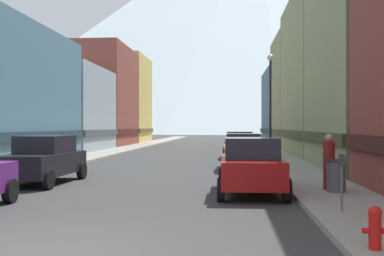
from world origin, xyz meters
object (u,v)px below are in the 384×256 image
car_right_2 (239,145)px  streetlamp_right (270,92)px  car_right_0 (251,166)px  car_right_1 (243,151)px  parking_meter_near (342,174)px  trash_bin_right (336,176)px  pedestrian_1 (329,164)px  car_left_1 (43,159)px  fire_hydrant_near (375,226)px

car_right_2 → streetlamp_right: streetlamp_right is taller
car_right_0 → streetlamp_right: bearing=81.8°
car_right_1 → parking_meter_near: bearing=-80.9°
car_right_0 → streetlamp_right: (1.55, 10.74, 3.09)m
car_right_1 → trash_bin_right: (2.55, -8.87, -0.26)m
trash_bin_right → pedestrian_1: (-0.10, 0.53, 0.32)m
car_left_1 → streetlamp_right: (9.15, 8.49, 3.09)m
parking_meter_near → trash_bin_right: 3.38m
parking_meter_near → car_left_1: bearing=148.2°
car_right_2 → streetlamp_right: 6.74m
parking_meter_near → trash_bin_right: size_ratio=1.36×
parking_meter_near → car_right_0: bearing=118.0°
car_left_1 → trash_bin_right: bearing=-14.4°
parking_meter_near → pedestrian_1: 3.87m
car_left_1 → parking_meter_near: 11.23m
car_left_1 → car_right_1: same height
car_left_1 → parking_meter_near: size_ratio=3.36×
car_left_1 → car_right_0: bearing=-16.5°
car_right_0 → streetlamp_right: 11.29m
car_right_1 → fire_hydrant_near: bearing=-84.0°
car_left_1 → streetlamp_right: streetlamp_right is taller
parking_meter_near → streetlamp_right: bearing=91.6°
car_right_2 → fire_hydrant_near: size_ratio=6.33×
fire_hydrant_near → car_left_1: bearing=134.4°
trash_bin_right → streetlamp_right: streetlamp_right is taller
car_right_2 → trash_bin_right: car_right_2 is taller
car_right_2 → pedestrian_1: (2.45, -16.36, 0.06)m
car_right_0 → parking_meter_near: (1.95, -3.67, 0.11)m
car_right_2 → parking_meter_near: (1.95, -20.20, 0.11)m
car_right_2 → fire_hydrant_near: car_right_2 is taller
car_right_1 → pedestrian_1: 8.69m
car_right_1 → fire_hydrant_near: (1.65, -15.70, -0.37)m
car_right_1 → fire_hydrant_near: size_ratio=6.27×
car_left_1 → trash_bin_right: (10.15, -2.61, -0.26)m
car_right_1 → car_right_2: 8.02m
trash_bin_right → streetlamp_right: size_ratio=0.17×
pedestrian_1 → streetlamp_right: 11.04m
car_right_1 → car_left_1: bearing=-140.5°
fire_hydrant_near → parking_meter_near: 3.57m
car_right_1 → fire_hydrant_near: car_right_1 is taller
car_left_1 → parking_meter_near: car_left_1 is taller
car_right_1 → streetlamp_right: size_ratio=0.75×
pedestrian_1 → streetlamp_right: size_ratio=0.30×
fire_hydrant_near → pedestrian_1: bearing=83.8°
car_right_2 → pedestrian_1: pedestrian_1 is taller
car_right_0 → car_left_1: bearing=163.5°
car_right_1 → streetlamp_right: bearing=55.3°
car_left_1 → pedestrian_1: bearing=-11.7°
streetlamp_right → car_right_0: bearing=-98.2°
fire_hydrant_near → trash_bin_right: 6.90m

